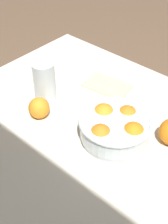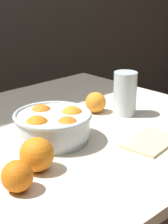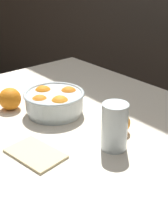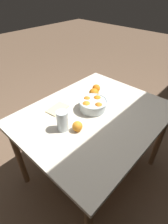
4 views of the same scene
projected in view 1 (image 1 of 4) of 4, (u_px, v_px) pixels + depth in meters
dining_table at (96, 160)px, 1.02m from camera, size 1.13×0.91×0.75m
fruit_bowl at (115, 127)px, 0.94m from camera, size 0.22×0.22×0.09m
juice_glass at (45, 83)px, 1.08m from camera, size 0.08×0.08×0.15m
orange_loose_near_bowl at (39, 108)px, 1.03m from camera, size 0.07×0.07×0.07m
napkin at (107, 86)px, 1.18m from camera, size 0.18×0.13×0.01m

